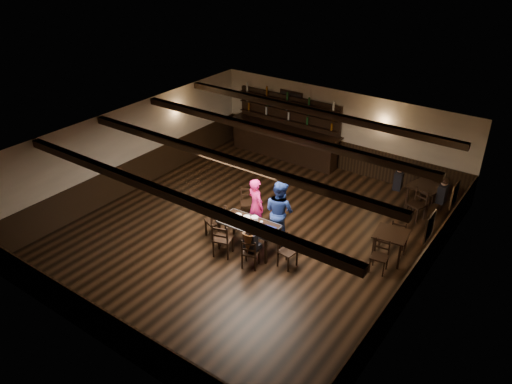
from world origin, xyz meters
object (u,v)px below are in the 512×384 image
Objects in this scene: chair_near_left at (222,238)px; woman_pink at (256,206)px; dining_table at (249,226)px; cake at (238,216)px; man_blue at (280,211)px; bar_counter at (285,138)px; chair_near_right at (250,251)px.

woman_pink is at bearing 88.87° from chair_near_left.
cake is (-0.40, 0.06, 0.12)m from dining_table.
man_blue reaches higher than cake.
man_blue is at bearing -59.10° from bar_counter.
bar_counter reaches higher than chair_near_right.
cake is (-0.09, -0.67, -0.01)m from woman_pink.
man_blue is at bearing 62.35° from chair_near_left.
cake is at bearing 103.85° from woman_pink.
bar_counter is (-2.81, 5.99, 0.24)m from chair_near_right.
man_blue is 1.08m from cake.
chair_near_left is 0.85m from chair_near_right.
man_blue is (0.42, 0.76, 0.21)m from dining_table.
chair_near_left reaches higher than chair_near_right.
chair_near_left is 1.16× the size of chair_near_right.
chair_near_left is at bearing -115.82° from dining_table.
cake is at bearing -70.09° from bar_counter.
bar_counter is at bearing 109.91° from cake.
bar_counter is (-1.96, 6.01, 0.17)m from chair_near_left.
man_blue is at bearing 93.47° from chair_near_right.
chair_near_right is at bearing -64.84° from bar_counter.
woman_pink reaches higher than chair_near_left.
woman_pink is 6.16× the size of cake.
dining_table is 5.79m from bar_counter.
chair_near_right is at bearing 104.76° from man_blue.
woman_pink is 0.74m from man_blue.
chair_near_right is 0.20× the size of bar_counter.
chair_near_left is at bearing -71.90° from bar_counter.
dining_table is 0.38× the size of bar_counter.
dining_table is at bearing 72.02° from man_blue.
man_blue reaches higher than dining_table.
man_blue is at bearing 40.50° from cake.
dining_table is 0.80m from woman_pink.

